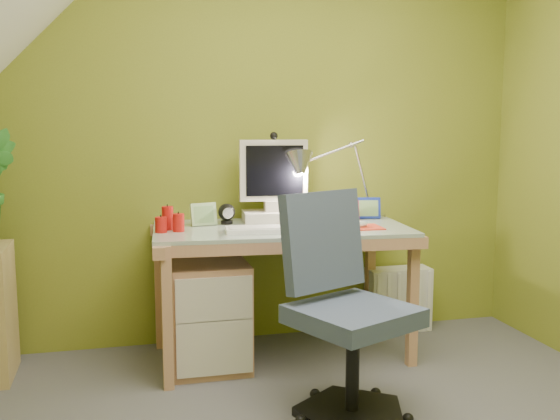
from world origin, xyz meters
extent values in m
cube|color=olive|center=(0.00, 1.60, 1.20)|extent=(3.20, 0.01, 2.40)
cube|color=white|center=(-0.02, 1.09, 0.74)|extent=(0.50, 0.20, 0.02)
cube|color=red|center=(0.44, 1.09, 0.73)|extent=(0.27, 0.19, 0.01)
ellipsoid|color=silver|center=(0.44, 1.09, 0.75)|extent=(0.13, 0.09, 0.04)
cylinder|color=brown|center=(0.24, 1.15, 0.77)|extent=(0.08, 0.08, 0.10)
cube|color=#B51333|center=(0.48, 1.35, 0.78)|extent=(0.13, 0.02, 0.11)
cube|color=navy|center=(0.62, 1.39, 0.79)|extent=(0.14, 0.05, 0.12)
cube|color=#96B97F|center=(-0.34, 1.37, 0.79)|extent=(0.14, 0.05, 0.12)
cube|color=silver|center=(0.88, 1.50, 0.20)|extent=(0.39, 0.16, 0.39)
camera|label=1|loc=(-0.78, -2.14, 1.30)|focal=42.00mm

